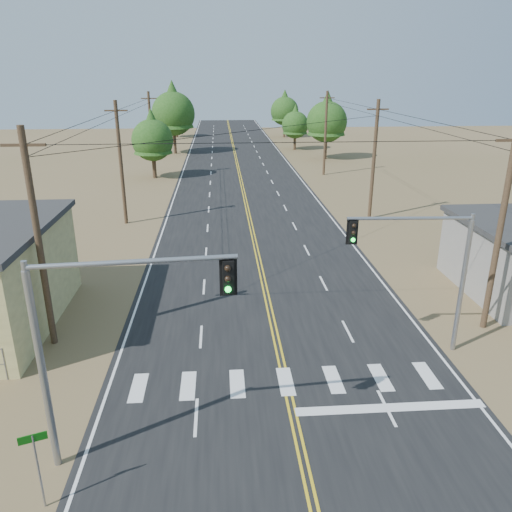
{
  "coord_description": "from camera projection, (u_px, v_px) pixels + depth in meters",
  "views": [
    {
      "loc": [
        -2.51,
        -9.36,
        11.97
      ],
      "look_at": [
        -0.82,
        13.61,
        3.5
      ],
      "focal_mm": 35.0,
      "sensor_mm": 36.0,
      "label": 1
    }
  ],
  "objects": [
    {
      "name": "utility_pole_left_mid",
      "position": [
        121.0,
        163.0,
        40.53
      ],
      "size": [
        1.8,
        0.3,
        10.0
      ],
      "color": "#4C3826",
      "rests_on": "ground"
    },
    {
      "name": "utility_pole_left_far",
      "position": [
        151.0,
        134.0,
        59.26
      ],
      "size": [
        1.8,
        0.3,
        10.0
      ],
      "color": "#4C3826",
      "rests_on": "ground"
    },
    {
      "name": "utility_pole_right_near",
      "position": [
        500.0,
        229.0,
        23.26
      ],
      "size": [
        1.8,
        0.3,
        10.0
      ],
      "color": "#4C3826",
      "rests_on": "ground"
    },
    {
      "name": "signal_mast_right",
      "position": [
        431.0,
        261.0,
        21.44
      ],
      "size": [
        5.37,
        0.52,
        6.46
      ],
      "rotation": [
        0.0,
        0.0,
        -0.06
      ],
      "color": "gray",
      "rests_on": "ground"
    },
    {
      "name": "street_sign",
      "position": [
        37.0,
        459.0,
        14.06
      ],
      "size": [
        0.73,
        0.29,
        2.59
      ],
      "rotation": [
        0.0,
        0.0,
        0.35
      ],
      "color": "gray",
      "rests_on": "ground"
    },
    {
      "name": "utility_pole_right_far",
      "position": [
        325.0,
        133.0,
        60.7
      ],
      "size": [
        1.8,
        0.3,
        10.0
      ],
      "color": "#4C3826",
      "rests_on": "ground"
    },
    {
      "name": "signal_mast_left",
      "position": [
        98.0,
        329.0,
        14.85
      ],
      "size": [
        6.09,
        0.71,
        7.07
      ],
      "rotation": [
        0.0,
        0.0,
        0.08
      ],
      "color": "gray",
      "rests_on": "ground"
    },
    {
      "name": "tree_left_near",
      "position": [
        152.0,
        136.0,
        58.9
      ],
      "size": [
        4.9,
        4.9,
        8.16
      ],
      "color": "#3F2D1E",
      "rests_on": "ground"
    },
    {
      "name": "tree_right_near",
      "position": [
        327.0,
        118.0,
        71.76
      ],
      "size": [
        5.83,
        5.83,
        9.72
      ],
      "color": "#3F2D1E",
      "rests_on": "ground"
    },
    {
      "name": "tree_left_mid",
      "position": [
        173.0,
        109.0,
        76.63
      ],
      "size": [
        6.63,
        6.63,
        11.05
      ],
      "color": "#3F2D1E",
      "rests_on": "ground"
    },
    {
      "name": "utility_pole_right_mid",
      "position": [
        374.0,
        160.0,
        41.98
      ],
      "size": [
        1.8,
        0.3,
        10.0
      ],
      "color": "#4C3826",
      "rests_on": "ground"
    },
    {
      "name": "tree_right_far",
      "position": [
        285.0,
        108.0,
        97.03
      ],
      "size": [
        5.44,
        5.44,
        9.07
      ],
      "color": "#3F2D1E",
      "rests_on": "ground"
    },
    {
      "name": "tree_left_far",
      "position": [
        176.0,
        115.0,
        97.81
      ],
      "size": [
        4.09,
        4.09,
        6.82
      ],
      "color": "#3F2D1E",
      "rests_on": "ground"
    },
    {
      "name": "utility_pole_left_near",
      "position": [
        38.0,
        240.0,
        21.81
      ],
      "size": [
        1.8,
        0.3,
        10.0
      ],
      "color": "#4C3826",
      "rests_on": "ground"
    },
    {
      "name": "road",
      "position": [
        251.0,
        227.0,
        41.15
      ],
      "size": [
        15.0,
        200.0,
        0.02
      ],
      "primitive_type": "cube",
      "color": "black",
      "rests_on": "ground"
    },
    {
      "name": "tree_right_mid",
      "position": [
        295.0,
        122.0,
        81.42
      ],
      "size": [
        4.36,
        4.36,
        7.26
      ],
      "color": "#3F2D1E",
      "rests_on": "ground"
    }
  ]
}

